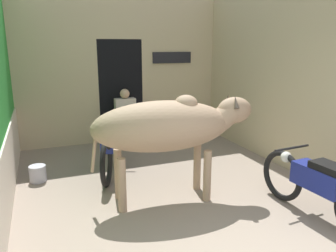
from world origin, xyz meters
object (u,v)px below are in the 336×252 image
object	(u,v)px
bucket	(38,174)
plastic_stool	(145,132)
motorcycle_far	(112,146)
shopkeeper_seated	(126,117)
motorcycle_near	(318,185)
cow	(169,126)

from	to	relation	value
bucket	plastic_stool	bearing A→B (deg)	32.52
motorcycle_far	shopkeeper_seated	world-z (taller)	shopkeeper_seated
motorcycle_near	bucket	xyz separation A→B (m)	(-3.22, 2.54, -0.33)
motorcycle_far	shopkeeper_seated	xyz separation A→B (m)	(0.61, 1.40, 0.17)
plastic_stool	bucket	xyz separation A→B (m)	(-2.26, -1.44, -0.10)
cow	bucket	world-z (taller)	cow
motorcycle_near	bucket	bearing A→B (deg)	141.79
shopkeeper_seated	motorcycle_near	bearing A→B (deg)	-70.06
bucket	shopkeeper_seated	bearing A→B (deg)	36.69
motorcycle_near	shopkeeper_seated	bearing A→B (deg)	109.94
cow	shopkeeper_seated	distance (m)	2.72
cow	motorcycle_near	distance (m)	2.02
cow	bucket	xyz separation A→B (m)	(-1.73, 1.33, -0.93)
motorcycle_far	bucket	world-z (taller)	motorcycle_far
motorcycle_far	motorcycle_near	bearing A→B (deg)	-50.98
bucket	motorcycle_far	bearing A→B (deg)	-2.21
motorcycle_near	bucket	world-z (taller)	motorcycle_near
cow	plastic_stool	size ratio (longest dim) A/B	5.40
cow	shopkeeper_seated	world-z (taller)	cow
cow	bucket	size ratio (longest dim) A/B	8.87
shopkeeper_seated	plastic_stool	size ratio (longest dim) A/B	2.88
motorcycle_far	bucket	size ratio (longest dim) A/B	6.87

